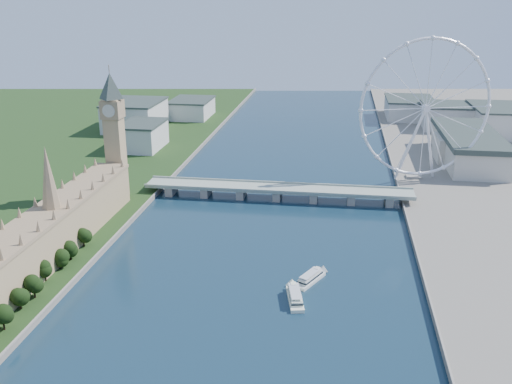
# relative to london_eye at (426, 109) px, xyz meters

# --- Properties ---
(parliament_range) EXTENTS (24.00, 200.00, 70.00)m
(parliament_range) POSITION_rel_london_eye_xyz_m (-247.98, -185.08, -49.04)
(parliament_range) COLOR tan
(parliament_range) RESTS_ON ground
(big_ben) EXTENTS (20.02, 20.02, 110.00)m
(big_ben) POSITION_rel_london_eye_xyz_m (-247.98, -77.08, -0.95)
(big_ben) COLOR tan
(big_ben) RESTS_ON ground
(westminster_bridge) EXTENTS (220.00, 22.00, 9.50)m
(westminster_bridge) POSITION_rel_london_eye_xyz_m (-119.98, -55.08, -60.89)
(westminster_bridge) COLOR gray
(westminster_bridge) RESTS_ON ground
(london_eye) EXTENTS (113.60, 39.12, 124.30)m
(london_eye) POSITION_rel_london_eye_xyz_m (0.00, 0.00, 0.00)
(london_eye) COLOR silver
(london_eye) RESTS_ON ground
(county_hall) EXTENTS (54.00, 144.00, 35.00)m
(county_hall) POSITION_rel_london_eye_xyz_m (55.02, 74.92, -67.52)
(county_hall) COLOR beige
(county_hall) RESTS_ON ground
(city_skyline) EXTENTS (505.00, 280.00, 32.00)m
(city_skyline) POSITION_rel_london_eye_xyz_m (-80.75, 205.00, -50.56)
(city_skyline) COLOR beige
(city_skyline) RESTS_ON ground
(tour_boat_near) EXTENTS (13.35, 30.89, 6.62)m
(tour_boat_near) POSITION_rel_london_eye_xyz_m (-91.99, -219.76, -67.52)
(tour_boat_near) COLOR silver
(tour_boat_near) RESTS_ON ground
(tour_boat_far) EXTENTS (19.30, 28.40, 6.22)m
(tour_boat_far) POSITION_rel_london_eye_xyz_m (-84.88, -196.48, -67.52)
(tour_boat_far) COLOR silver
(tour_boat_far) RESTS_ON ground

